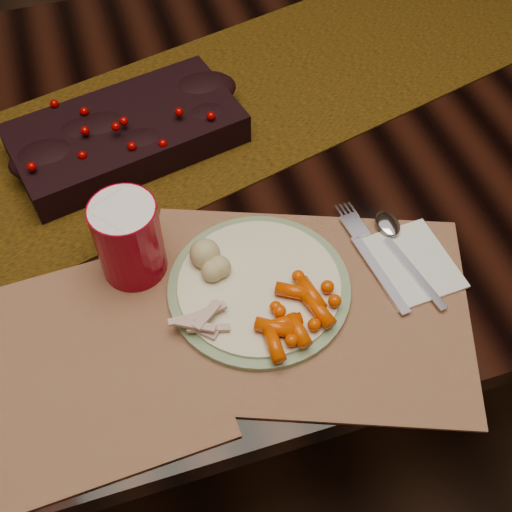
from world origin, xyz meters
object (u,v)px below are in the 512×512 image
object	(u,v)px
dining_table	(223,279)
turkey_shreds	(199,323)
centerpiece	(126,129)
red_cup	(129,239)
mashed_potatoes	(223,257)
napkin	(411,263)
baby_carrots	(299,317)
dinner_plate	(259,287)
placemat_main	(305,307)

from	to	relation	value
dining_table	turkey_shreds	size ratio (longest dim) A/B	26.84
centerpiece	dining_table	bearing A→B (deg)	-17.28
red_cup	mashed_potatoes	bearing A→B (deg)	-22.11
mashed_potatoes	napkin	world-z (taller)	mashed_potatoes
napkin	red_cup	xyz separation A→B (m)	(-0.37, 0.11, 0.06)
centerpiece	baby_carrots	bearing A→B (deg)	-69.99
centerpiece	dinner_plate	bearing A→B (deg)	-70.60
red_cup	dinner_plate	bearing A→B (deg)	-30.15
centerpiece	baby_carrots	world-z (taller)	centerpiece
dining_table	turkey_shreds	distance (m)	0.53
mashed_potatoes	placemat_main	bearing A→B (deg)	-44.51
baby_carrots	napkin	size ratio (longest dim) A/B	0.90
placemat_main	napkin	size ratio (longest dim) A/B	3.39
centerpiece	turkey_shreds	xyz separation A→B (m)	(0.02, -0.37, -0.01)
dinner_plate	turkey_shreds	bearing A→B (deg)	-156.70
dining_table	turkey_shreds	world-z (taller)	turkey_shreds
baby_carrots	mashed_potatoes	xyz separation A→B (m)	(-0.07, 0.11, 0.01)
red_cup	dining_table	bearing A→B (deg)	50.66
dining_table	centerpiece	xyz separation A→B (m)	(-0.13, 0.04, 0.41)
mashed_potatoes	centerpiece	bearing A→B (deg)	105.26
dinner_plate	turkey_shreds	size ratio (longest dim) A/B	3.69
dinner_plate	napkin	distance (m)	0.22
centerpiece	mashed_potatoes	size ratio (longest dim) A/B	4.95
dinner_plate	red_cup	size ratio (longest dim) A/B	2.03
red_cup	baby_carrots	bearing A→B (deg)	-41.24
mashed_potatoes	napkin	distance (m)	0.26
mashed_potatoes	red_cup	size ratio (longest dim) A/B	0.58
turkey_shreds	napkin	size ratio (longest dim) A/B	0.52
placemat_main	napkin	world-z (taller)	napkin
baby_carrots	mashed_potatoes	distance (m)	0.13
napkin	turkey_shreds	bearing A→B (deg)	179.33
baby_carrots	napkin	distance (m)	0.19
placemat_main	dinner_plate	world-z (taller)	dinner_plate
dining_table	dinner_plate	world-z (taller)	dinner_plate
dinner_plate	red_cup	world-z (taller)	red_cup
dinner_plate	turkey_shreds	distance (m)	0.10
turkey_shreds	dinner_plate	bearing A→B (deg)	23.30
centerpiece	dinner_plate	world-z (taller)	centerpiece
placemat_main	red_cup	distance (m)	0.25
dinner_plate	mashed_potatoes	xyz separation A→B (m)	(-0.04, 0.04, 0.03)
turkey_shreds	napkin	world-z (taller)	turkey_shreds
mashed_potatoes	napkin	bearing A→B (deg)	-14.34
centerpiece	turkey_shreds	world-z (taller)	centerpiece
baby_carrots	centerpiece	bearing A→B (deg)	110.01
placemat_main	napkin	bearing A→B (deg)	28.38
red_cup	placemat_main	bearing A→B (deg)	-33.26
dining_table	napkin	size ratio (longest dim) A/B	14.00
dining_table	placemat_main	distance (m)	0.51
dining_table	baby_carrots	xyz separation A→B (m)	(0.02, -0.36, 0.40)
turkey_shreds	placemat_main	bearing A→B (deg)	-1.70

